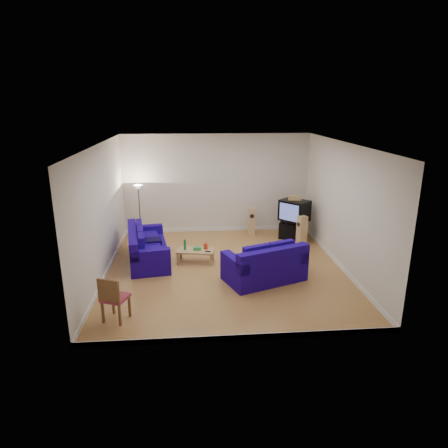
{
  "coord_description": "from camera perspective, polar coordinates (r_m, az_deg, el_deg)",
  "views": [
    {
      "loc": [
        -0.84,
        -9.5,
        4.14
      ],
      "look_at": [
        0.0,
        0.4,
        1.1
      ],
      "focal_mm": 32.0,
      "sensor_mm": 36.0,
      "label": 1
    }
  ],
  "objects": [
    {
      "name": "red_canister",
      "position": [
        10.74,
        -2.64,
        -3.18
      ],
      "size": [
        0.12,
        0.12,
        0.16
      ],
      "primitive_type": "cylinder",
      "rotation": [
        0.0,
        0.0,
        -0.04
      ],
      "color": "red",
      "rests_on": "coffee_table"
    },
    {
      "name": "room",
      "position": [
        9.89,
        0.2,
        1.78
      ],
      "size": [
        6.01,
        6.51,
        3.21
      ],
      "color": "brown",
      "rests_on": "ground"
    },
    {
      "name": "coffee_table",
      "position": [
        10.73,
        -4.09,
        -3.97
      ],
      "size": [
        1.06,
        0.66,
        0.36
      ],
      "rotation": [
        0.0,
        0.0,
        -0.18
      ],
      "color": "tan",
      "rests_on": "ground"
    },
    {
      "name": "tissue_box",
      "position": [
        10.69,
        -3.86,
        -3.51
      ],
      "size": [
        0.21,
        0.11,
        0.08
      ],
      "primitive_type": "cube",
      "rotation": [
        0.0,
        0.0,
        0.01
      ],
      "color": "green",
      "rests_on": "coffee_table"
    },
    {
      "name": "dining_chair",
      "position": [
        8.14,
        -15.57,
        -10.0
      ],
      "size": [
        0.59,
        0.59,
        0.95
      ],
      "rotation": [
        0.0,
        0.0,
        -0.38
      ],
      "color": "brown",
      "rests_on": "ground"
    },
    {
      "name": "television",
      "position": [
        12.55,
        10.03,
        1.92
      ],
      "size": [
        1.01,
        1.02,
        0.64
      ],
      "rotation": [
        0.0,
        0.0,
        -0.82
      ],
      "color": "black",
      "rests_on": "av_receiver"
    },
    {
      "name": "centre_speaker",
      "position": [
        12.51,
        10.07,
        3.72
      ],
      "size": [
        0.41,
        0.22,
        0.14
      ],
      "primitive_type": "cube",
      "rotation": [
        0.0,
        0.0,
        -0.16
      ],
      "color": "tan",
      "rests_on": "television"
    },
    {
      "name": "speaker_right",
      "position": [
        12.19,
        11.05,
        -0.93
      ],
      "size": [
        0.32,
        0.29,
        0.9
      ],
      "rotation": [
        0.0,
        0.0,
        -1.18
      ],
      "color": "tan",
      "rests_on": "ground"
    },
    {
      "name": "sofa_three_seat",
      "position": [
        11.02,
        -11.12,
        -3.57
      ],
      "size": [
        1.33,
        2.42,
        0.88
      ],
      "rotation": [
        0.0,
        0.0,
        -1.42
      ],
      "color": "#130454",
      "rests_on": "ground"
    },
    {
      "name": "tv_stand",
      "position": [
        12.79,
        9.79,
        -0.94
      ],
      "size": [
        0.94,
        0.75,
        0.5
      ],
      "primitive_type": "cube",
      "rotation": [
        0.0,
        0.0,
        -0.4
      ],
      "color": "black",
      "rests_on": "ground"
    },
    {
      "name": "remote",
      "position": [
        10.56,
        -2.31,
        -3.95
      ],
      "size": [
        0.15,
        0.08,
        0.02
      ],
      "primitive_type": "cube",
      "rotation": [
        0.0,
        0.0,
        -0.23
      ],
      "color": "black",
      "rests_on": "coffee_table"
    },
    {
      "name": "bottle",
      "position": [
        10.7,
        -5.61,
        -2.98
      ],
      "size": [
        0.07,
        0.07,
        0.28
      ],
      "primitive_type": "cylinder",
      "rotation": [
        0.0,
        0.0,
        0.01
      ],
      "color": "#197233",
      "rests_on": "coffee_table"
    },
    {
      "name": "floor_lamp",
      "position": [
        12.61,
        -12.1,
        4.13
      ],
      "size": [
        0.29,
        0.29,
        1.71
      ],
      "color": "black",
      "rests_on": "ground"
    },
    {
      "name": "av_receiver",
      "position": [
        12.68,
        9.64,
        0.35
      ],
      "size": [
        0.45,
        0.36,
        0.1
      ],
      "primitive_type": "cube",
      "rotation": [
        0.0,
        0.0,
        0.0
      ],
      "color": "black",
      "rests_on": "tv_stand"
    },
    {
      "name": "sofa_loveseat",
      "position": [
        9.68,
        5.95,
        -6.14
      ],
      "size": [
        2.1,
        1.64,
        0.93
      ],
      "rotation": [
        0.0,
        0.0,
        0.37
      ],
      "color": "#130454",
      "rests_on": "ground"
    },
    {
      "name": "speaker_left",
      "position": [
        12.89,
        3.95,
        0.37
      ],
      "size": [
        0.23,
        0.29,
        0.91
      ],
      "rotation": [
        0.0,
        0.0,
        -0.06
      ],
      "color": "tan",
      "rests_on": "ground"
    }
  ]
}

